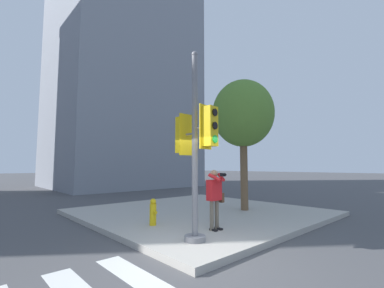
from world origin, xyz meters
TOP-DOWN VIEW (x-y plane):
  - ground_plane at (0.00, 0.00)m, footprint 160.00×160.00m
  - sidewalk_corner at (3.50, 3.50)m, footprint 8.00×8.00m
  - traffic_signal_pole at (0.59, 0.64)m, footprint 0.49×1.21m
  - person_photographer at (1.67, 1.02)m, footprint 0.58×0.54m
  - street_tree at (4.85, 2.36)m, footprint 2.45×2.45m
  - fire_hydrant at (0.74, 2.60)m, footprint 0.19×0.25m
  - building_right at (7.99, 18.99)m, footprint 12.08×11.16m

SIDE VIEW (x-z plane):
  - ground_plane at x=0.00m, z-range 0.00..0.00m
  - sidewalk_corner at x=3.50m, z-range 0.00..0.16m
  - fire_hydrant at x=0.74m, z-range 0.15..0.91m
  - person_photographer at x=1.67m, z-range 0.31..1.90m
  - traffic_signal_pole at x=0.59m, z-range 0.13..4.61m
  - street_tree at x=4.85m, z-range 1.36..6.54m
  - building_right at x=7.99m, z-range 0.01..20.85m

